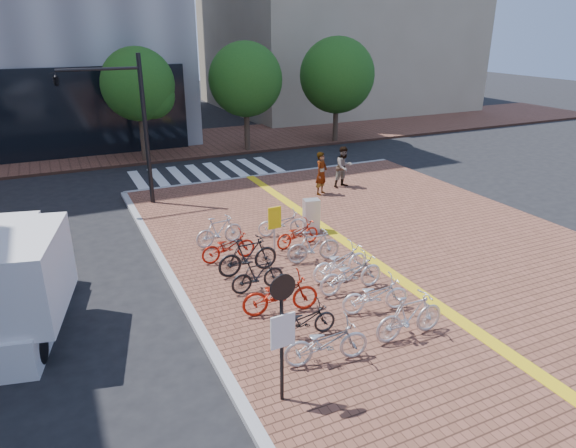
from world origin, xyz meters
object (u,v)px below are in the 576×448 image
bike_8 (375,295)px  box_truck (8,283)px  bike_13 (282,223)px  yellow_sign (275,222)px  bike_3 (258,275)px  pedestrian_b (344,167)px  bike_11 (314,246)px  utility_box (311,216)px  bike_9 (351,274)px  traffic_light_pole (106,105)px  bike_2 (280,294)px  bike_10 (340,262)px  bike_1 (304,321)px  bike_12 (298,234)px  pedestrian_a (321,173)px  bike_5 (228,246)px  notice_sign (282,324)px  bike_0 (326,342)px  bike_7 (410,316)px  bike_4 (248,256)px

bike_8 → box_truck: (-8.37, 3.28, 0.66)m
bike_13 → yellow_sign: 1.85m
bike_3 → bike_13: 4.08m
pedestrian_b → yellow_sign: 8.11m
bike_11 → utility_box: 2.53m
bike_13 → bike_9: bearing=-168.4°
bike_3 → traffic_light_pole: traffic_light_pole is taller
yellow_sign → bike_2: bearing=-111.5°
bike_2 → pedestrian_b: 11.39m
box_truck → bike_10: bearing=-8.4°
bike_1 → bike_12: bike_12 is taller
bike_1 → pedestrian_a: pedestrian_a is taller
bike_5 → bike_13: (2.37, 1.15, -0.01)m
yellow_sign → pedestrian_a: bearing=48.6°
bike_1 → bike_11: (2.14, 3.57, 0.10)m
bike_3 → notice_sign: 4.75m
bike_9 → yellow_sign: yellow_sign is taller
bike_2 → bike_3: bike_2 is taller
bike_13 → bike_5: bearing=127.0°
bike_5 → pedestrian_a: 7.57m
bike_8 → bike_12: bike_8 is taller
bike_5 → utility_box: bearing=-75.0°
pedestrian_b → bike_0: bearing=-132.1°
pedestrian_a → bike_7: bearing=-140.2°
bike_8 → notice_sign: bearing=130.3°
bike_1 → notice_sign: notice_sign is taller
bike_0 → pedestrian_a: size_ratio=1.03×
bike_8 → bike_2: bearing=76.2°
bike_3 → bike_10: size_ratio=0.82×
bike_0 → utility_box: bearing=-15.7°
bike_3 → bike_11: size_ratio=0.90×
bike_0 → bike_9: bearing=-31.3°
bike_2 → bike_11: same height
bike_2 → box_truck: 6.60m
bike_4 → bike_2: bearing=175.5°
bike_12 → pedestrian_b: size_ratio=0.88×
bike_0 → pedestrian_b: pedestrian_b is taller
bike_4 → bike_12: (2.23, 1.20, -0.14)m
bike_0 → pedestrian_a: pedestrian_a is taller
bike_10 → bike_7: bearing=171.2°
bike_3 → bike_13: size_ratio=0.91×
bike_5 → bike_13: bearing=-65.9°
bike_10 → bike_11: bike_11 is taller
bike_9 → pedestrian_a: bearing=-24.9°
bike_5 → traffic_light_pole: 8.02m
bike_4 → bike_5: (-0.23, 1.12, -0.11)m
bike_12 → utility_box: utility_box is taller
bike_0 → notice_sign: size_ratio=0.69×
bike_3 → bike_10: 2.47m
bike_2 → pedestrian_b: bearing=-29.7°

